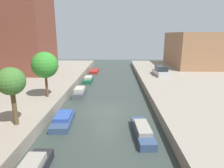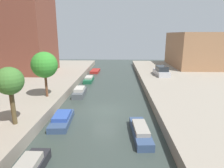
{
  "view_description": "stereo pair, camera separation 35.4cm",
  "coord_description": "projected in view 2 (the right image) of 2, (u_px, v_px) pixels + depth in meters",
  "views": [
    {
      "loc": [
        1.09,
        -18.66,
        7.72
      ],
      "look_at": [
        0.49,
        6.91,
        1.08
      ],
      "focal_mm": 30.65,
      "sensor_mm": 36.0,
      "label": 1
    },
    {
      "loc": [
        1.44,
        -18.65,
        7.72
      ],
      "look_at": [
        0.49,
        6.91,
        1.08
      ],
      "focal_mm": 30.65,
      "sensor_mm": 36.0,
      "label": 2
    }
  ],
  "objects": [
    {
      "name": "parked_car",
      "position": [
        161.0,
        71.0,
        32.4
      ],
      "size": [
        2.1,
        4.77,
        1.6
      ],
      "color": "#B7B7BC",
      "rests_on": "quay_right"
    },
    {
      "name": "moored_boat_right_2",
      "position": [
        140.0,
        131.0,
        14.92
      ],
      "size": [
        1.51,
        4.6,
        0.9
      ],
      "color": "#33476B",
      "rests_on": "ground_plane"
    },
    {
      "name": "apartment_tower_far",
      "position": [
        20.0,
        20.0,
        33.32
      ],
      "size": [
        10.0,
        9.62,
        18.4
      ],
      "primitive_type": "cube",
      "color": "brown",
      "rests_on": "quay_left"
    },
    {
      "name": "street_tree_2",
      "position": [
        10.0,
        82.0,
        14.02
      ],
      "size": [
        2.06,
        2.06,
        4.46
      ],
      "color": "brown",
      "rests_on": "quay_left"
    },
    {
      "name": "moored_boat_left_4",
      "position": [
        89.0,
        79.0,
        32.32
      ],
      "size": [
        1.35,
        3.8,
        0.83
      ],
      "color": "#195638",
      "rests_on": "ground_plane"
    },
    {
      "name": "street_tree_3",
      "position": [
        44.0,
        65.0,
        20.56
      ],
      "size": [
        2.81,
        2.81,
        4.97
      ],
      "color": "brown",
      "rests_on": "quay_left"
    },
    {
      "name": "moored_boat_left_3",
      "position": [
        80.0,
        92.0,
        24.85
      ],
      "size": [
        1.38,
        3.8,
        1.08
      ],
      "color": "#4C5156",
      "rests_on": "ground_plane"
    },
    {
      "name": "moored_boat_left_5",
      "position": [
        95.0,
        71.0,
        40.29
      ],
      "size": [
        1.77,
        4.07,
        0.5
      ],
      "color": "maroon",
      "rests_on": "ground_plane"
    },
    {
      "name": "low_block_right",
      "position": [
        196.0,
        50.0,
        40.98
      ],
      "size": [
        10.0,
        13.62,
        7.16
      ],
      "primitive_type": "cube",
      "color": "#9E704C",
      "rests_on": "quay_right"
    },
    {
      "name": "moored_boat_left_2",
      "position": [
        62.0,
        119.0,
        17.1
      ],
      "size": [
        1.77,
        4.13,
        0.85
      ],
      "color": "#33476B",
      "rests_on": "ground_plane"
    },
    {
      "name": "ground_plane",
      "position": [
        105.0,
        110.0,
        20.03
      ],
      "size": [
        84.0,
        84.0,
        0.0
      ],
      "primitive_type": "plane",
      "color": "#333D38"
    }
  ]
}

